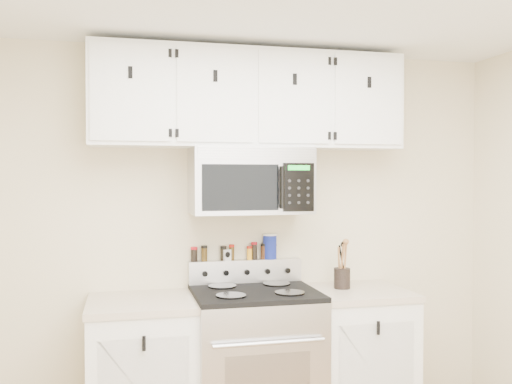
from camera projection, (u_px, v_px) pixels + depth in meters
back_wall at (244, 237)px, 3.84m from camera, size 3.50×0.01×2.50m
range at (255, 364)px, 3.55m from camera, size 0.76×0.65×1.10m
base_cabinet_left at (142, 376)px, 3.41m from camera, size 0.64×0.62×0.92m
base_cabinet_right at (357, 359)px, 3.73m from camera, size 0.64×0.62×0.92m
microwave at (251, 181)px, 3.64m from camera, size 0.76×0.44×0.42m
upper_cabinets at (250, 100)px, 3.65m from camera, size 2.00×0.35×0.62m
utensil_crock at (342, 277)px, 3.74m from camera, size 0.11×0.11×0.31m
kitchen_timer at (227, 255)px, 3.78m from camera, size 0.08×0.07×0.07m
salt_canister at (270, 246)px, 3.84m from camera, size 0.09×0.09×0.17m
spice_jar_0 at (194, 254)px, 3.73m from camera, size 0.05×0.05×0.10m
spice_jar_1 at (204, 253)px, 3.74m from camera, size 0.04×0.04×0.10m
spice_jar_2 at (223, 253)px, 3.77m from camera, size 0.04×0.04×0.10m
spice_jar_3 at (232, 252)px, 3.78m from camera, size 0.04×0.04×0.10m
spice_jar_4 at (250, 253)px, 3.81m from camera, size 0.04×0.04×0.09m
spice_jar_5 at (254, 251)px, 3.82m from camera, size 0.04×0.04×0.12m
spice_jar_6 at (264, 251)px, 3.84m from camera, size 0.04×0.04×0.11m
spice_jar_7 at (274, 251)px, 3.85m from camera, size 0.04×0.04×0.10m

